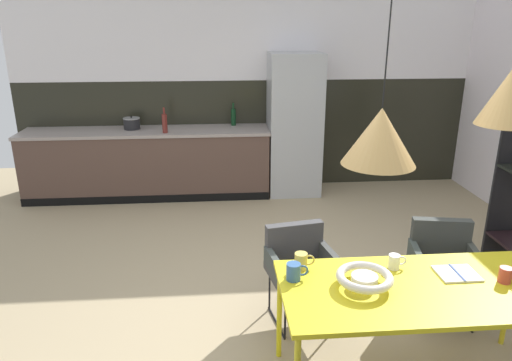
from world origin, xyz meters
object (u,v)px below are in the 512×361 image
armchair_corner_seat (299,260)px  pendant_lamp_over_table_near (380,136)px  armchair_head_of_table (443,257)px  mug_dark_espresso (302,261)px  mug_wide_latte (506,275)px  dining_table (423,293)px  mug_white_ceramic (395,262)px  bottle_vinegar_dark (233,117)px  open_book (457,273)px  mug_glass_clear (294,272)px  fruit_bowl (365,278)px  bottle_oil_tall (165,123)px  refrigerator_column (294,125)px  pendant_lamp_over_table_far (509,97)px  cooking_pot (132,123)px

armchair_corner_seat → pendant_lamp_over_table_near: pendant_lamp_over_table_near is taller
armchair_head_of_table → mug_dark_espresso: (-1.21, -0.53, 0.30)m
mug_wide_latte → dining_table: bearing=-178.9°
mug_white_ceramic → bottle_vinegar_dark: (-0.88, 3.65, 0.23)m
open_book → bottle_vinegar_dark: 3.97m
mug_glass_clear → fruit_bowl: bearing=-15.6°
fruit_bowl → bottle_oil_tall: bearing=113.3°
armchair_head_of_table → pendant_lamp_over_table_near: (-0.86, -0.78, 1.16)m
armchair_corner_seat → bottle_vinegar_dark: size_ratio=2.42×
armchair_corner_seat → mug_glass_clear: 0.77m
refrigerator_column → mug_white_ceramic: bearing=-88.4°
pendant_lamp_over_table_near → pendant_lamp_over_table_far: (0.68, 0.01, 0.20)m
armchair_corner_seat → mug_wide_latte: mug_wide_latte is taller
mug_dark_espresso → mug_wide_latte: (1.20, -0.26, -0.01)m
refrigerator_column → armchair_corner_seat: size_ratio=2.51×
dining_table → fruit_bowl: (-0.36, 0.03, 0.10)m
dining_table → cooking_pot: 4.42m
open_book → mug_white_ceramic: size_ratio=2.10×
cooking_pot → bottle_oil_tall: bottle_oil_tall is taller
dining_table → open_book: size_ratio=6.94×
armchair_head_of_table → mug_wide_latte: mug_wide_latte is taller
pendant_lamp_over_table_near → bottle_oil_tall: bearing=113.4°
cooking_pot → bottle_vinegar_dark: (1.31, 0.12, 0.05)m
armchair_head_of_table → cooking_pot: cooking_pot is taller
open_book → pendant_lamp_over_table_far: size_ratio=0.21×
mug_dark_espresso → mug_glass_clear: 0.14m
armchair_corner_seat → cooking_pot: cooking_pot is taller
dining_table → mug_glass_clear: size_ratio=12.52×
mug_dark_espresso → cooking_pot: cooking_pot is taller
armchair_head_of_table → mug_dark_espresso: size_ratio=5.70×
bottle_oil_tall → dining_table: bearing=-62.2°
fruit_bowl → dining_table: bearing=-5.1°
mug_glass_clear → bottle_oil_tall: 3.55m
mug_white_ceramic → mug_dark_espresso: bearing=175.8°
armchair_corner_seat → mug_wide_latte: size_ratio=6.11×
dining_table → mug_dark_espresso: (-0.69, 0.27, 0.10)m
mug_glass_clear → bottle_vinegar_dark: size_ratio=0.45×
mug_white_ceramic → pendant_lamp_over_table_far: size_ratio=0.10×
armchair_corner_seat → mug_dark_espresso: size_ratio=5.64×
mug_glass_clear → pendant_lamp_over_table_near: (0.42, -0.13, 0.86)m
dining_table → pendant_lamp_over_table_near: 1.02m
mug_white_ceramic → pendant_lamp_over_table_near: 0.93m
pendant_lamp_over_table_near → mug_wide_latte: bearing=-0.3°
mug_white_ceramic → pendant_lamp_over_table_far: 1.17m
mug_glass_clear → pendant_lamp_over_table_far: 1.53m
dining_table → armchair_head_of_table: bearing=56.7°
mug_white_ceramic → pendant_lamp_over_table_near: pendant_lamp_over_table_near is taller
fruit_bowl → mug_glass_clear: size_ratio=2.48×
armchair_corner_seat → pendant_lamp_over_table_near: bearing=97.2°
mug_wide_latte → cooking_pot: 4.69m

